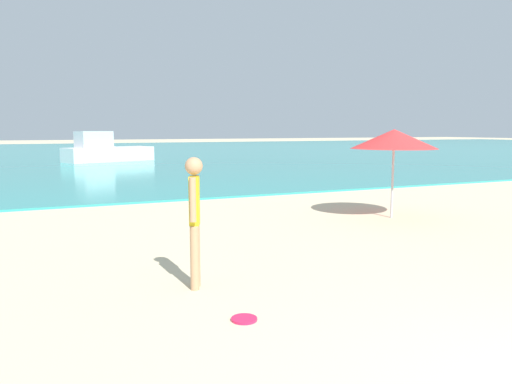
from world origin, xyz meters
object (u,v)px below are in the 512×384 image
frisbee (244,319)px  boat_near (106,151)px  beach_umbrella (394,139)px  person_standing (195,215)px

frisbee → boat_near: (1.95, 25.89, 0.67)m
frisbee → beach_umbrella: 6.88m
frisbee → boat_near: boat_near is taller
person_standing → beach_umbrella: bearing=142.1°
person_standing → boat_near: bearing=-160.6°
frisbee → boat_near: size_ratio=0.05×
person_standing → boat_near: 24.79m
frisbee → beach_umbrella: (5.27, 4.07, 1.73)m
person_standing → frisbee: (0.14, -1.20, -0.90)m
frisbee → beach_umbrella: beach_umbrella is taller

